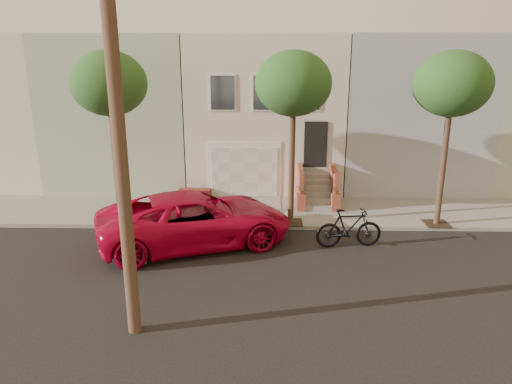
{
  "coord_description": "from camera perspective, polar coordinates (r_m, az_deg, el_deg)",
  "views": [
    {
      "loc": [
        0.06,
        -12.67,
        6.17
      ],
      "look_at": [
        -0.29,
        3.0,
        1.61
      ],
      "focal_mm": 32.47,
      "sensor_mm": 36.0,
      "label": 1
    }
  ],
  "objects": [
    {
      "name": "pickup_truck",
      "position": [
        15.83,
        -7.42,
        -3.35
      ],
      "size": [
        7.15,
        5.06,
        1.81
      ],
      "primitive_type": "imported",
      "rotation": [
        0.0,
        0.0,
        1.92
      ],
      "color": "#BC052B",
      "rests_on": "ground"
    },
    {
      "name": "house_row",
      "position": [
        23.99,
        1.16,
        10.19
      ],
      "size": [
        33.1,
        11.7,
        7.0
      ],
      "color": "#BAAE9E",
      "rests_on": "sidewalk"
    },
    {
      "name": "tree_mid",
      "position": [
        16.62,
        4.64,
        13.03
      ],
      "size": [
        2.7,
        2.57,
        6.3
      ],
      "color": "#2D2116",
      "rests_on": "sidewalk"
    },
    {
      "name": "tree_left",
      "position": [
        17.5,
        -17.67,
        12.5
      ],
      "size": [
        2.7,
        2.57,
        6.3
      ],
      "color": "#2D2116",
      "rests_on": "sidewalk"
    },
    {
      "name": "sidewalk",
      "position": [
        19.02,
        1.04,
        -2.46
      ],
      "size": [
        40.0,
        3.7,
        0.15
      ],
      "primitive_type": "cube",
      "color": "gray",
      "rests_on": "ground"
    },
    {
      "name": "motorcycle",
      "position": [
        15.86,
        11.38,
        -4.37
      ],
      "size": [
        2.31,
        0.92,
        1.35
      ],
      "primitive_type": "imported",
      "rotation": [
        0.0,
        0.0,
        1.7
      ],
      "color": "black",
      "rests_on": "ground"
    },
    {
      "name": "tree_right",
      "position": [
        17.8,
        23.03,
        12.03
      ],
      "size": [
        2.7,
        2.57,
        6.3
      ],
      "color": "#2D2116",
      "rests_on": "sidewalk"
    },
    {
      "name": "ground",
      "position": [
        14.09,
        0.92,
        -9.74
      ],
      "size": [
        90.0,
        90.0,
        0.0
      ],
      "primitive_type": "plane",
      "color": "black",
      "rests_on": "ground"
    }
  ]
}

